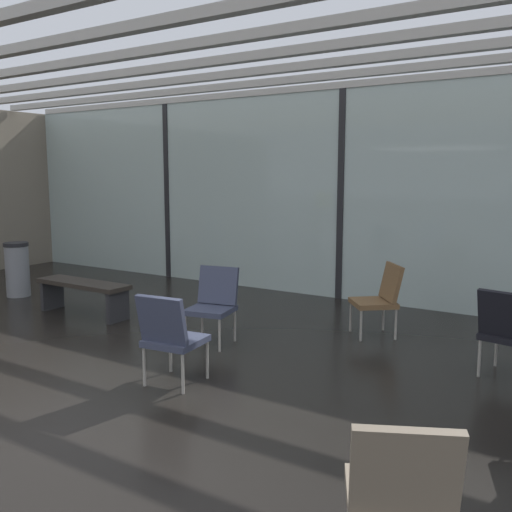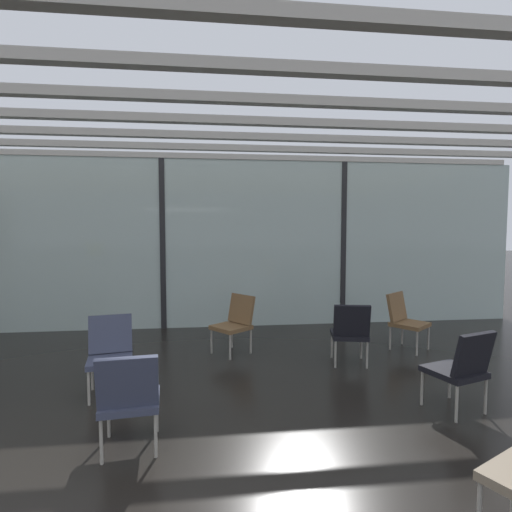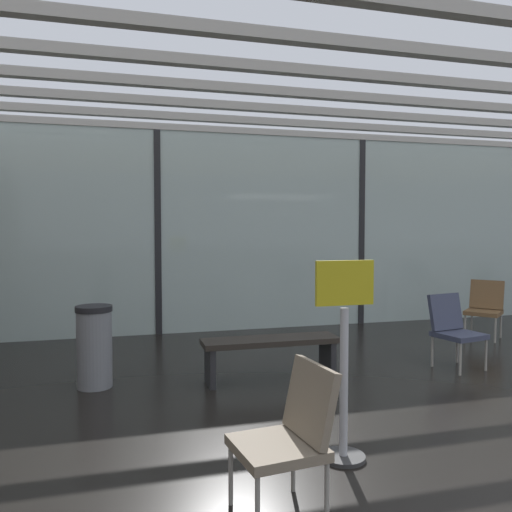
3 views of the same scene
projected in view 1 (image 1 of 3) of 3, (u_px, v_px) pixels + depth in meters
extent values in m
plane|color=black|center=(72.00, 418.00, 4.50)|extent=(60.00, 60.00, 0.00)
cube|color=#A3B7B2|center=(342.00, 196.00, 8.60)|extent=(14.00, 0.08, 3.19)
cube|color=black|center=(168.00, 192.00, 10.46)|extent=(0.10, 0.12, 3.19)
cube|color=black|center=(342.00, 196.00, 8.60)|extent=(0.10, 0.12, 3.19)
cube|color=#B7B2A8|center=(153.00, 23.00, 4.92)|extent=(13.72, 0.12, 0.10)
cube|color=#B7B2A8|center=(210.00, 42.00, 5.61)|extent=(13.72, 0.12, 0.10)
cube|color=#B7B2A8|center=(255.00, 56.00, 6.30)|extent=(13.72, 0.12, 0.10)
cube|color=#B7B2A8|center=(290.00, 68.00, 6.99)|extent=(13.72, 0.12, 0.10)
cube|color=#B7B2A8|center=(320.00, 77.00, 7.67)|extent=(13.72, 0.12, 0.10)
cube|color=#B7B2A8|center=(344.00, 85.00, 8.36)|extent=(13.72, 0.12, 0.10)
ellipsoid|color=#B2BCD6|center=(457.00, 167.00, 13.04)|extent=(11.65, 4.16, 4.16)
sphere|color=gray|center=(261.00, 169.00, 15.89)|extent=(2.29, 2.29, 2.29)
sphere|color=black|center=(296.00, 154.00, 13.10)|extent=(0.28, 0.28, 0.28)
sphere|color=black|center=(332.00, 153.00, 12.62)|extent=(0.28, 0.28, 0.28)
sphere|color=black|center=(370.00, 152.00, 12.14)|extent=(0.28, 0.28, 0.28)
sphere|color=black|center=(411.00, 152.00, 11.67)|extent=(0.28, 0.28, 0.28)
sphere|color=black|center=(455.00, 151.00, 11.19)|extent=(0.28, 0.28, 0.28)
sphere|color=black|center=(504.00, 150.00, 10.71)|extent=(0.28, 0.28, 0.28)
cube|color=brown|center=(373.00, 303.00, 6.73)|extent=(0.68, 0.68, 0.06)
cube|color=brown|center=(391.00, 282.00, 6.71)|extent=(0.41, 0.46, 0.44)
cylinder|color=gray|center=(351.00, 317.00, 6.94)|extent=(0.03, 0.03, 0.37)
cylinder|color=gray|center=(361.00, 326.00, 6.53)|extent=(0.03, 0.03, 0.37)
cylinder|color=gray|center=(383.00, 316.00, 6.99)|extent=(0.03, 0.03, 0.37)
cylinder|color=gray|center=(396.00, 324.00, 6.58)|extent=(0.03, 0.03, 0.37)
cube|color=#33384C|center=(176.00, 341.00, 5.21)|extent=(0.53, 0.53, 0.06)
cube|color=#33384C|center=(162.00, 320.00, 4.98)|extent=(0.49, 0.19, 0.44)
cylinder|color=gray|center=(207.00, 360.00, 5.33)|extent=(0.03, 0.03, 0.37)
cylinder|color=gray|center=(171.00, 353.00, 5.51)|extent=(0.03, 0.03, 0.37)
cylinder|color=gray|center=(183.00, 374.00, 4.96)|extent=(0.03, 0.03, 0.37)
cylinder|color=gray|center=(144.00, 367.00, 5.14)|extent=(0.03, 0.03, 0.37)
cube|color=#33384C|center=(210.00, 310.00, 6.37)|extent=(0.56, 0.56, 0.06)
cube|color=#33384C|center=(218.00, 285.00, 6.53)|extent=(0.50, 0.23, 0.44)
cylinder|color=gray|center=(186.00, 331.00, 6.29)|extent=(0.03, 0.03, 0.37)
cylinder|color=gray|center=(220.00, 335.00, 6.13)|extent=(0.03, 0.03, 0.37)
cylinder|color=gray|center=(202.00, 322.00, 6.67)|extent=(0.03, 0.03, 0.37)
cylinder|color=gray|center=(235.00, 326.00, 6.52)|extent=(0.03, 0.03, 0.37)
cube|color=#7F705B|center=(397.00, 497.00, 2.69)|extent=(0.64, 0.64, 0.06)
cube|color=#7F705B|center=(406.00, 472.00, 2.44)|extent=(0.49, 0.34, 0.44)
cylinder|color=gray|center=(350.00, 510.00, 2.95)|extent=(0.03, 0.03, 0.37)
cube|color=black|center=(511.00, 336.00, 5.35)|extent=(0.57, 0.57, 0.06)
cube|color=black|center=(505.00, 315.00, 5.16)|extent=(0.50, 0.23, 0.44)
cylinder|color=gray|center=(496.00, 348.00, 5.68)|extent=(0.03, 0.03, 0.37)
cylinder|color=gray|center=(479.00, 358.00, 5.38)|extent=(0.03, 0.03, 0.37)
cube|color=#28231E|center=(83.00, 284.00, 7.71)|extent=(1.50, 0.41, 0.06)
cube|color=#262628|center=(118.00, 307.00, 7.38)|extent=(0.06, 0.36, 0.41)
cube|color=#262628|center=(52.00, 295.00, 8.10)|extent=(0.06, 0.36, 0.41)
cylinder|color=slate|center=(17.00, 271.00, 8.92)|extent=(0.36, 0.36, 0.80)
cylinder|color=black|center=(16.00, 244.00, 8.85)|extent=(0.38, 0.38, 0.06)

